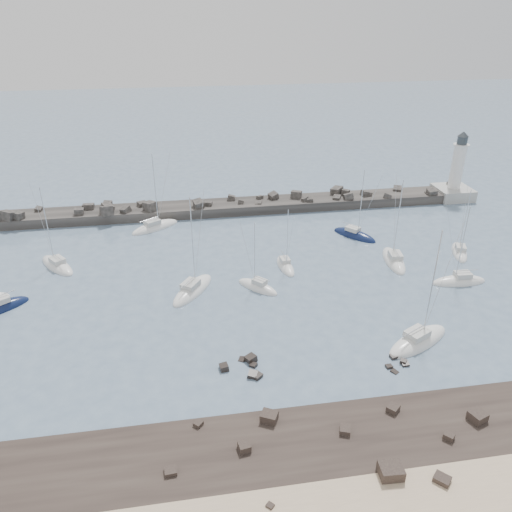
{
  "coord_description": "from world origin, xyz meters",
  "views": [
    {
      "loc": [
        -9.14,
        -52.65,
        36.76
      ],
      "look_at": [
        1.3,
        12.0,
        3.2
      ],
      "focal_mm": 35.0,
      "sensor_mm": 36.0,
      "label": 1
    }
  ],
  "objects_px": {
    "sailboat_3": "(193,290)",
    "sailboat_12": "(459,252)",
    "sailboat_5": "(258,287)",
    "lighthouse": "(454,184)",
    "sailboat_4": "(155,228)",
    "sailboat_6": "(285,266)",
    "sailboat_1": "(57,266)",
    "sailboat_9": "(459,282)",
    "sailboat_7": "(418,341)",
    "sailboat_8": "(354,235)",
    "sailboat_10": "(394,261)"
  },
  "relations": [
    {
      "from": "sailboat_5",
      "to": "sailboat_6",
      "type": "distance_m",
      "value": 7.66
    },
    {
      "from": "sailboat_3",
      "to": "sailboat_7",
      "type": "distance_m",
      "value": 30.95
    },
    {
      "from": "lighthouse",
      "to": "sailboat_8",
      "type": "relative_size",
      "value": 1.11
    },
    {
      "from": "sailboat_8",
      "to": "sailboat_9",
      "type": "height_order",
      "value": "sailboat_8"
    },
    {
      "from": "sailboat_4",
      "to": "sailboat_7",
      "type": "height_order",
      "value": "sailboat_7"
    },
    {
      "from": "sailboat_3",
      "to": "sailboat_4",
      "type": "bearing_deg",
      "value": 103.75
    },
    {
      "from": "sailboat_3",
      "to": "sailboat_10",
      "type": "distance_m",
      "value": 32.1
    },
    {
      "from": "lighthouse",
      "to": "sailboat_7",
      "type": "xyz_separation_m",
      "value": [
        -29.06,
        -45.59,
        -2.94
      ]
    },
    {
      "from": "sailboat_3",
      "to": "sailboat_9",
      "type": "distance_m",
      "value": 38.78
    },
    {
      "from": "sailboat_3",
      "to": "sailboat_6",
      "type": "bearing_deg",
      "value": 18.77
    },
    {
      "from": "sailboat_10",
      "to": "sailboat_5",
      "type": "bearing_deg",
      "value": -168.38
    },
    {
      "from": "sailboat_5",
      "to": "sailboat_7",
      "type": "relative_size",
      "value": 0.7
    },
    {
      "from": "lighthouse",
      "to": "sailboat_10",
      "type": "xyz_separation_m",
      "value": [
        -23.5,
        -25.25,
        -2.94
      ]
    },
    {
      "from": "sailboat_5",
      "to": "sailboat_9",
      "type": "bearing_deg",
      "value": -6.12
    },
    {
      "from": "sailboat_5",
      "to": "sailboat_9",
      "type": "xyz_separation_m",
      "value": [
        29.32,
        -3.14,
        0.0
      ]
    },
    {
      "from": "sailboat_12",
      "to": "sailboat_9",
      "type": "bearing_deg",
      "value": -119.51
    },
    {
      "from": "sailboat_7",
      "to": "sailboat_5",
      "type": "bearing_deg",
      "value": 137.3
    },
    {
      "from": "sailboat_7",
      "to": "sailboat_9",
      "type": "xyz_separation_m",
      "value": [
        12.3,
        12.56,
        -0.01
      ]
    },
    {
      "from": "lighthouse",
      "to": "sailboat_12",
      "type": "relative_size",
      "value": 1.25
    },
    {
      "from": "sailboat_3",
      "to": "sailboat_12",
      "type": "bearing_deg",
      "value": 6.66
    },
    {
      "from": "sailboat_3",
      "to": "sailboat_5",
      "type": "xyz_separation_m",
      "value": [
        9.28,
        -0.64,
        -0.0
      ]
    },
    {
      "from": "sailboat_9",
      "to": "sailboat_1",
      "type": "bearing_deg",
      "value": 166.14
    },
    {
      "from": "sailboat_5",
      "to": "sailboat_8",
      "type": "bearing_deg",
      "value": 37.1
    },
    {
      "from": "sailboat_9",
      "to": "sailboat_12",
      "type": "bearing_deg",
      "value": 60.49
    },
    {
      "from": "sailboat_10",
      "to": "sailboat_7",
      "type": "bearing_deg",
      "value": -105.29
    },
    {
      "from": "sailboat_1",
      "to": "sailboat_9",
      "type": "distance_m",
      "value": 60.75
    },
    {
      "from": "sailboat_5",
      "to": "sailboat_10",
      "type": "bearing_deg",
      "value": 11.62
    },
    {
      "from": "sailboat_4",
      "to": "sailboat_10",
      "type": "xyz_separation_m",
      "value": [
        37.54,
        -19.24,
        0.01
      ]
    },
    {
      "from": "lighthouse",
      "to": "sailboat_4",
      "type": "xyz_separation_m",
      "value": [
        -61.04,
        -6.01,
        -2.95
      ]
    },
    {
      "from": "sailboat_12",
      "to": "sailboat_3",
      "type": "bearing_deg",
      "value": -173.34
    },
    {
      "from": "sailboat_6",
      "to": "sailboat_12",
      "type": "bearing_deg",
      "value": 0.31
    },
    {
      "from": "sailboat_10",
      "to": "sailboat_9",
      "type": "bearing_deg",
      "value": -49.1
    },
    {
      "from": "sailboat_3",
      "to": "sailboat_12",
      "type": "xyz_separation_m",
      "value": [
        43.61,
        5.09,
        -0.0
      ]
    },
    {
      "from": "sailboat_7",
      "to": "sailboat_9",
      "type": "bearing_deg",
      "value": 45.58
    },
    {
      "from": "sailboat_1",
      "to": "sailboat_12",
      "type": "bearing_deg",
      "value": -5.07
    },
    {
      "from": "sailboat_12",
      "to": "sailboat_6",
      "type": "bearing_deg",
      "value": -179.69
    },
    {
      "from": "sailboat_6",
      "to": "sailboat_8",
      "type": "height_order",
      "value": "sailboat_8"
    },
    {
      "from": "sailboat_4",
      "to": "sailboat_12",
      "type": "xyz_separation_m",
      "value": [
        49.3,
        -18.15,
        -0.0
      ]
    },
    {
      "from": "sailboat_10",
      "to": "sailboat_12",
      "type": "relative_size",
      "value": 1.23
    },
    {
      "from": "sailboat_6",
      "to": "sailboat_8",
      "type": "xyz_separation_m",
      "value": [
        14.36,
        9.26,
        0.01
      ]
    },
    {
      "from": "sailboat_5",
      "to": "lighthouse",
      "type": "bearing_deg",
      "value": 32.98
    },
    {
      "from": "sailboat_5",
      "to": "sailboat_6",
      "type": "relative_size",
      "value": 1.04
    },
    {
      "from": "sailboat_3",
      "to": "sailboat_8",
      "type": "relative_size",
      "value": 1.14
    },
    {
      "from": "sailboat_5",
      "to": "sailboat_10",
      "type": "distance_m",
      "value": 23.05
    },
    {
      "from": "sailboat_1",
      "to": "sailboat_6",
      "type": "xyz_separation_m",
      "value": [
        34.92,
        -5.84,
        -0.0
      ]
    },
    {
      "from": "sailboat_7",
      "to": "lighthouse",
      "type": "bearing_deg",
      "value": 57.48
    },
    {
      "from": "sailboat_7",
      "to": "sailboat_3",
      "type": "bearing_deg",
      "value": 148.14
    },
    {
      "from": "sailboat_6",
      "to": "sailboat_12",
      "type": "xyz_separation_m",
      "value": [
        29.08,
        0.16,
        0.0
      ]
    },
    {
      "from": "sailboat_9",
      "to": "sailboat_10",
      "type": "xyz_separation_m",
      "value": [
        -6.74,
        7.79,
        0.0
      ]
    },
    {
      "from": "sailboat_1",
      "to": "sailboat_8",
      "type": "distance_m",
      "value": 49.39
    }
  ]
}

